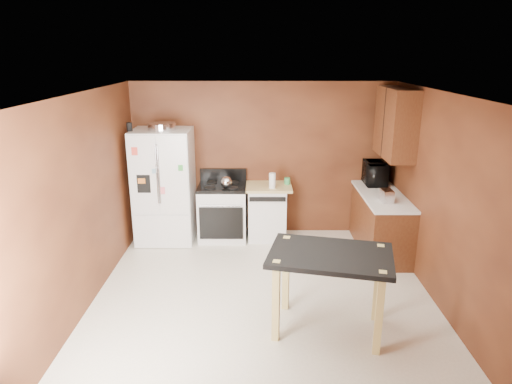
{
  "coord_description": "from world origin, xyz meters",
  "views": [
    {
      "loc": [
        -0.07,
        -5.05,
        2.94
      ],
      "look_at": [
        -0.09,
        0.85,
        1.12
      ],
      "focal_mm": 32.0,
      "sensor_mm": 36.0,
      "label": 1
    }
  ],
  "objects_px": {
    "paper_towel": "(272,181)",
    "island": "(330,265)",
    "toaster": "(387,196)",
    "gas_range": "(223,211)",
    "dishwasher": "(267,211)",
    "roasting_pan": "(162,126)",
    "pen_cup": "(129,127)",
    "microwave": "(374,173)",
    "refrigerator": "(164,186)",
    "kettle": "(226,182)",
    "green_canister": "(287,181)"
  },
  "relations": [
    {
      "from": "kettle",
      "to": "microwave",
      "type": "height_order",
      "value": "microwave"
    },
    {
      "from": "refrigerator",
      "to": "gas_range",
      "type": "relative_size",
      "value": 1.64
    },
    {
      "from": "pen_cup",
      "to": "microwave",
      "type": "distance_m",
      "value": 3.9
    },
    {
      "from": "toaster",
      "to": "paper_towel",
      "type": "bearing_deg",
      "value": 153.3
    },
    {
      "from": "paper_towel",
      "to": "island",
      "type": "distance_m",
      "value": 2.54
    },
    {
      "from": "dishwasher",
      "to": "microwave",
      "type": "bearing_deg",
      "value": 4.1
    },
    {
      "from": "kettle",
      "to": "toaster",
      "type": "relative_size",
      "value": 0.78
    },
    {
      "from": "kettle",
      "to": "green_canister",
      "type": "distance_m",
      "value": 1.0
    },
    {
      "from": "pen_cup",
      "to": "island",
      "type": "height_order",
      "value": "pen_cup"
    },
    {
      "from": "green_canister",
      "to": "refrigerator",
      "type": "bearing_deg",
      "value": -175.01
    },
    {
      "from": "refrigerator",
      "to": "dishwasher",
      "type": "xyz_separation_m",
      "value": [
        1.63,
        0.08,
        -0.45
      ]
    },
    {
      "from": "refrigerator",
      "to": "gas_range",
      "type": "bearing_deg",
      "value": 3.81
    },
    {
      "from": "kettle",
      "to": "green_canister",
      "type": "height_order",
      "value": "kettle"
    },
    {
      "from": "refrigerator",
      "to": "island",
      "type": "xyz_separation_m",
      "value": [
        2.25,
        -2.52,
        -0.12
      ]
    },
    {
      "from": "pen_cup",
      "to": "microwave",
      "type": "height_order",
      "value": "pen_cup"
    },
    {
      "from": "island",
      "to": "dishwasher",
      "type": "bearing_deg",
      "value": 103.36
    },
    {
      "from": "pen_cup",
      "to": "kettle",
      "type": "distance_m",
      "value": 1.68
    },
    {
      "from": "microwave",
      "to": "toaster",
      "type": "bearing_deg",
      "value": 176.67
    },
    {
      "from": "refrigerator",
      "to": "pen_cup",
      "type": "bearing_deg",
      "value": -164.63
    },
    {
      "from": "microwave",
      "to": "dishwasher",
      "type": "xyz_separation_m",
      "value": [
        -1.73,
        -0.12,
        -0.61
      ]
    },
    {
      "from": "microwave",
      "to": "kettle",
      "type": "bearing_deg",
      "value": 96.83
    },
    {
      "from": "roasting_pan",
      "to": "refrigerator",
      "type": "distance_m",
      "value": 0.95
    },
    {
      "from": "microwave",
      "to": "island",
      "type": "height_order",
      "value": "microwave"
    },
    {
      "from": "microwave",
      "to": "dishwasher",
      "type": "distance_m",
      "value": 1.84
    },
    {
      "from": "toaster",
      "to": "island",
      "type": "relative_size",
      "value": 0.16
    },
    {
      "from": "refrigerator",
      "to": "island",
      "type": "height_order",
      "value": "refrigerator"
    },
    {
      "from": "roasting_pan",
      "to": "toaster",
      "type": "xyz_separation_m",
      "value": [
        3.29,
        -0.72,
        -0.87
      ]
    },
    {
      "from": "roasting_pan",
      "to": "dishwasher",
      "type": "xyz_separation_m",
      "value": [
        1.61,
        0.11,
        -1.4
      ]
    },
    {
      "from": "kettle",
      "to": "dishwasher",
      "type": "xyz_separation_m",
      "value": [
        0.64,
        0.17,
        -0.54
      ]
    },
    {
      "from": "refrigerator",
      "to": "island",
      "type": "relative_size",
      "value": 1.25
    },
    {
      "from": "kettle",
      "to": "island",
      "type": "xyz_separation_m",
      "value": [
        1.26,
        -2.44,
        -0.22
      ]
    },
    {
      "from": "toaster",
      "to": "gas_range",
      "type": "bearing_deg",
      "value": 158.0
    },
    {
      "from": "gas_range",
      "to": "dishwasher",
      "type": "bearing_deg",
      "value": 1.94
    },
    {
      "from": "toaster",
      "to": "dishwasher",
      "type": "distance_m",
      "value": 1.95
    },
    {
      "from": "kettle",
      "to": "island",
      "type": "distance_m",
      "value": 2.76
    },
    {
      "from": "pen_cup",
      "to": "gas_range",
      "type": "distance_m",
      "value": 1.96
    },
    {
      "from": "toaster",
      "to": "dishwasher",
      "type": "xyz_separation_m",
      "value": [
        -1.68,
        0.83,
        -0.53
      ]
    },
    {
      "from": "green_canister",
      "to": "pen_cup",
      "type": "bearing_deg",
      "value": -173.05
    },
    {
      "from": "green_canister",
      "to": "refrigerator",
      "type": "height_order",
      "value": "refrigerator"
    },
    {
      "from": "dishwasher",
      "to": "paper_towel",
      "type": "bearing_deg",
      "value": -61.73
    },
    {
      "from": "roasting_pan",
      "to": "gas_range",
      "type": "xyz_separation_m",
      "value": [
        0.89,
        0.09,
        -1.39
      ]
    },
    {
      "from": "paper_towel",
      "to": "microwave",
      "type": "relative_size",
      "value": 0.4
    },
    {
      "from": "microwave",
      "to": "refrigerator",
      "type": "xyz_separation_m",
      "value": [
        -3.36,
        -0.21,
        -0.17
      ]
    },
    {
      "from": "roasting_pan",
      "to": "toaster",
      "type": "bearing_deg",
      "value": -12.37
    },
    {
      "from": "microwave",
      "to": "island",
      "type": "bearing_deg",
      "value": 157.66
    },
    {
      "from": "roasting_pan",
      "to": "gas_range",
      "type": "bearing_deg",
      "value": 5.5
    },
    {
      "from": "roasting_pan",
      "to": "green_canister",
      "type": "bearing_deg",
      "value": 5.78
    },
    {
      "from": "refrigerator",
      "to": "gas_range",
      "type": "xyz_separation_m",
      "value": [
        0.91,
        0.06,
        -0.44
      ]
    },
    {
      "from": "toaster",
      "to": "island",
      "type": "xyz_separation_m",
      "value": [
        -1.06,
        -1.78,
        -0.21
      ]
    },
    {
      "from": "pen_cup",
      "to": "dishwasher",
      "type": "height_order",
      "value": "pen_cup"
    }
  ]
}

